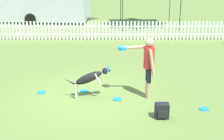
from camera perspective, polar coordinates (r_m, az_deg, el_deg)
The scene contains 10 objects.
ground_plane at distance 8.34m, azimuth -3.99°, elevation -5.16°, with size 240.00×240.00×0.00m, color olive.
handler_person at distance 8.12m, azimuth 6.45°, elevation 1.67°, with size 0.96×0.64×1.61m.
leaping_dog at distance 8.19m, azimuth -4.05°, elevation -1.44°, with size 1.23×0.26×0.89m.
frisbee_near_handler at distance 8.01m, azimuth 16.50°, elevation -6.84°, with size 0.24×0.24×0.02m.
frisbee_near_dog at distance 8.88m, azimuth -12.71°, elevation -4.00°, with size 0.24×0.24×0.02m.
frisbee_midfield at distance 8.78m, azimuth -5.08°, elevation -3.87°, with size 0.24×0.24×0.02m.
frisbee_far_scatter at distance 8.24m, azimuth 1.01°, elevation -5.34°, with size 0.24×0.24×0.02m.
backpack_on_grass at distance 7.30m, azimuth 9.10°, elevation -7.39°, with size 0.31×0.26×0.35m.
picket_fence at distance 14.97m, azimuth -2.38°, elevation 7.20°, with size 21.96×0.04×0.91m.
equipment_trailer at distance 20.58m, azimuth -12.03°, elevation 12.27°, with size 6.16×2.87×2.51m.
Camera 1 is at (0.54, -7.64, 3.29)m, focal length 50.00 mm.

